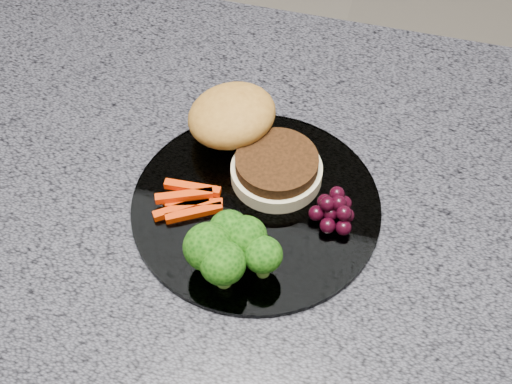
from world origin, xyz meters
TOP-DOWN VIEW (x-y plane):
  - island_cabinet at (0.00, 0.00)m, footprint 1.20×0.60m
  - countertop at (0.00, 0.00)m, footprint 1.20×0.60m
  - plate at (0.07, -0.03)m, footprint 0.26×0.26m
  - burger at (0.05, 0.04)m, footprint 0.19×0.17m
  - carrot_sticks at (0.01, -0.04)m, footprint 0.07×0.06m
  - broccoli at (0.07, -0.11)m, footprint 0.09×0.08m
  - grape_bunch at (0.16, -0.02)m, footprint 0.05×0.05m

SIDE VIEW (x-z plane):
  - island_cabinet at x=0.00m, z-range 0.00..0.86m
  - countertop at x=0.00m, z-range 0.86..0.90m
  - plate at x=0.07m, z-range 0.90..0.91m
  - carrot_sticks at x=0.01m, z-range 0.90..0.92m
  - grape_bunch at x=0.16m, z-range 0.90..0.93m
  - burger at x=0.05m, z-range 0.90..0.96m
  - broccoli at x=0.07m, z-range 0.91..0.97m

